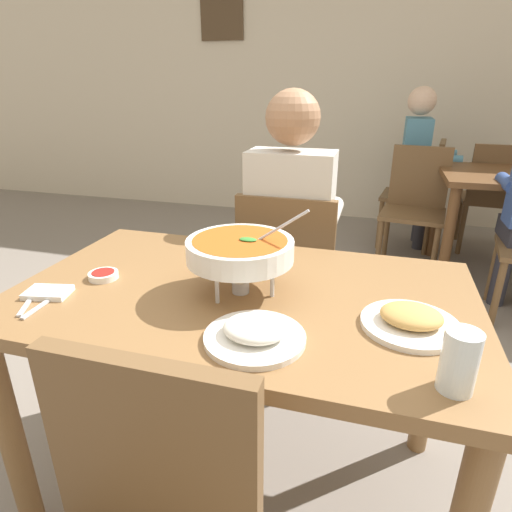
% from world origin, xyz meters
% --- Properties ---
extents(ground_plane, '(16.00, 16.00, 0.00)m').
position_xyz_m(ground_plane, '(0.00, 0.00, 0.00)').
color(ground_plane, gray).
extents(cafe_rear_partition, '(10.00, 0.10, 3.00)m').
position_xyz_m(cafe_rear_partition, '(0.00, 3.50, 1.50)').
color(cafe_rear_partition, beige).
rests_on(cafe_rear_partition, ground_plane).
extents(picture_frame_hung, '(0.44, 0.03, 0.56)m').
position_xyz_m(picture_frame_hung, '(-1.30, 3.44, 2.01)').
color(picture_frame_hung, '#4C3823').
extents(dining_table_main, '(1.32, 0.80, 0.76)m').
position_xyz_m(dining_table_main, '(0.00, 0.00, 0.65)').
color(dining_table_main, brown).
rests_on(dining_table_main, ground_plane).
extents(chair_diner_main, '(0.44, 0.44, 0.90)m').
position_xyz_m(chair_diner_main, '(-0.00, 0.69, 0.51)').
color(chair_diner_main, brown).
rests_on(chair_diner_main, ground_plane).
extents(diner_main, '(0.40, 0.45, 1.31)m').
position_xyz_m(diner_main, '(0.00, 0.72, 0.75)').
color(diner_main, '#2D2D38').
rests_on(diner_main, ground_plane).
extents(curry_bowl, '(0.33, 0.30, 0.26)m').
position_xyz_m(curry_bowl, '(0.00, -0.01, 0.89)').
color(curry_bowl, silver).
rests_on(curry_bowl, dining_table_main).
extents(rice_plate, '(0.24, 0.24, 0.06)m').
position_xyz_m(rice_plate, '(0.11, -0.24, 0.78)').
color(rice_plate, white).
rests_on(rice_plate, dining_table_main).
extents(appetizer_plate, '(0.24, 0.24, 0.06)m').
position_xyz_m(appetizer_plate, '(0.46, -0.08, 0.78)').
color(appetizer_plate, white).
rests_on(appetizer_plate, dining_table_main).
extents(sauce_dish, '(0.09, 0.09, 0.02)m').
position_xyz_m(sauce_dish, '(-0.44, -0.04, 0.78)').
color(sauce_dish, white).
rests_on(sauce_dish, dining_table_main).
extents(napkin_folded, '(0.13, 0.10, 0.02)m').
position_xyz_m(napkin_folded, '(-0.52, -0.18, 0.77)').
color(napkin_folded, white).
rests_on(napkin_folded, dining_table_main).
extents(fork_utensil, '(0.08, 0.16, 0.01)m').
position_xyz_m(fork_utensil, '(-0.54, -0.23, 0.77)').
color(fork_utensil, silver).
rests_on(fork_utensil, dining_table_main).
extents(spoon_utensil, '(0.02, 0.17, 0.01)m').
position_xyz_m(spoon_utensil, '(-0.49, -0.23, 0.77)').
color(spoon_utensil, silver).
rests_on(spoon_utensil, dining_table_main).
extents(drink_glass, '(0.07, 0.07, 0.13)m').
position_xyz_m(drink_glass, '(0.53, -0.30, 0.82)').
color(drink_glass, silver).
rests_on(drink_glass, dining_table_main).
extents(chair_bg_right, '(0.50, 0.50, 0.90)m').
position_xyz_m(chair_bg_right, '(0.71, 2.71, 0.51)').
color(chair_bg_right, brown).
rests_on(chair_bg_right, ground_plane).
extents(chair_bg_corner, '(0.50, 0.50, 0.90)m').
position_xyz_m(chair_bg_corner, '(0.63, 2.25, 0.51)').
color(chair_bg_corner, brown).
rests_on(chair_bg_corner, ground_plane).
extents(chair_bg_window, '(0.47, 0.47, 0.90)m').
position_xyz_m(chair_bg_window, '(1.25, 2.69, 0.51)').
color(chair_bg_window, brown).
rests_on(chair_bg_window, ground_plane).
extents(patron_bg_right, '(0.45, 0.40, 1.31)m').
position_xyz_m(patron_bg_right, '(0.66, 2.75, 0.75)').
color(patron_bg_right, '#2D2D38').
rests_on(patron_bg_right, ground_plane).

